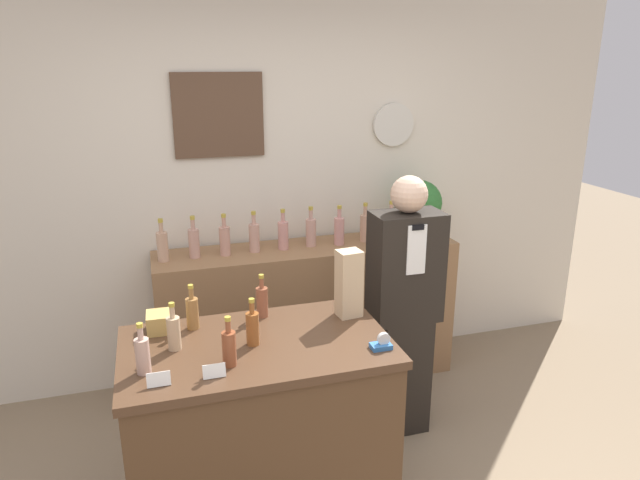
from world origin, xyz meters
The scene contains 25 objects.
back_wall centered at (0.00, 2.00, 1.36)m, with size 5.20×0.09×2.70m.
back_shelf centered at (0.22, 1.72, 0.49)m, with size 2.03×0.45×0.98m.
display_counter centered at (-0.37, 0.49, 0.49)m, with size 1.19×0.70×0.98m.
shopkeeper centered at (0.59, 1.00, 0.79)m, with size 0.40×0.25×1.58m.
potted_plant centered at (1.04, 1.74, 1.20)m, with size 0.31×0.31×0.40m.
paper_bag centered at (0.12, 0.64, 1.14)m, with size 0.12×0.11×0.33m.
tape_dispenser centered at (0.14, 0.28, 1.00)m, with size 0.09×0.06×0.07m.
price_card_left centered at (-0.79, 0.25, 1.00)m, with size 0.09×0.02×0.06m.
price_card_right centered at (-0.58, 0.25, 1.00)m, with size 0.09×0.02×0.06m.
gift_box centered at (-0.77, 0.74, 1.02)m, with size 0.12×0.13×0.09m.
counter_bottle_0 centered at (-0.85, 0.37, 1.06)m, with size 0.06×0.06×0.22m.
counter_bottle_1 centered at (-0.72, 0.54, 1.06)m, with size 0.06×0.06×0.22m.
counter_bottle_2 centered at (-0.62, 0.72, 1.06)m, with size 0.06×0.06×0.22m.
counter_bottle_3 centered at (-0.51, 0.33, 1.06)m, with size 0.06×0.06×0.22m.
counter_bottle_4 centered at (-0.38, 0.48, 1.06)m, with size 0.06×0.06×0.22m.
counter_bottle_5 centered at (-0.29, 0.75, 1.06)m, with size 0.06×0.06×0.22m.
shelf_bottle_0 centered at (-0.72, 1.71, 1.08)m, with size 0.07×0.07×0.27m.
shelf_bottle_1 centered at (-0.53, 1.72, 1.08)m, with size 0.07×0.07×0.27m.
shelf_bottle_2 centered at (-0.33, 1.72, 1.08)m, with size 0.07×0.07×0.27m.
shelf_bottle_3 centered at (-0.14, 1.73, 1.08)m, with size 0.07×0.07×0.27m.
shelf_bottle_4 centered at (0.05, 1.73, 1.08)m, with size 0.07×0.07×0.27m.
shelf_bottle_5 centered at (0.24, 1.73, 1.08)m, with size 0.07×0.07×0.27m.
shelf_bottle_6 centered at (0.43, 1.71, 1.08)m, with size 0.07×0.07×0.27m.
shelf_bottle_7 centered at (0.63, 1.73, 1.08)m, with size 0.07×0.07×0.27m.
shelf_bottle_8 centered at (0.82, 1.73, 1.08)m, with size 0.07×0.07×0.27m.
Camera 1 is at (-0.76, -1.77, 2.17)m, focal length 32.00 mm.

